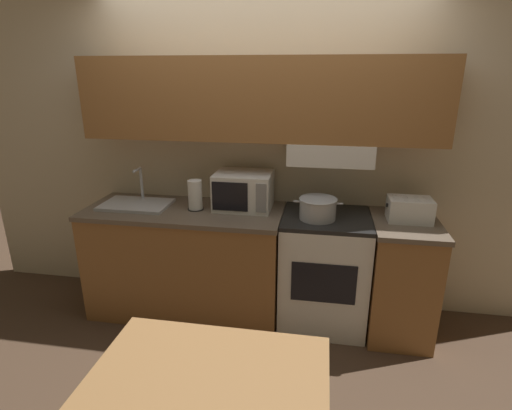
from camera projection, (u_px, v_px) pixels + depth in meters
ground_plane at (261, 294)px, 3.63m from camera, size 16.00×16.00×0.00m
wall_back at (263, 132)px, 3.10m from camera, size 5.07×0.38×2.55m
lower_counter_main at (187, 260)px, 3.28m from camera, size 1.55×0.66×0.90m
lower_counter_right_stub at (400, 277)px, 3.01m from camera, size 0.47×0.66×0.90m
stove_range at (323, 270)px, 3.12m from camera, size 0.65×0.60×0.90m
cooking_pot at (318, 208)px, 2.90m from camera, size 0.35×0.28×0.16m
microwave at (244, 190)px, 3.12m from camera, size 0.44×0.36×0.28m
toaster at (410, 209)px, 2.86m from camera, size 0.32×0.21×0.17m
sink_basin at (136, 204)px, 3.19m from camera, size 0.53×0.35×0.29m
paper_towel_roll at (195, 195)px, 3.09m from camera, size 0.13×0.13×0.23m
dining_table at (204, 409)px, 1.60m from camera, size 0.98×0.78×0.75m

